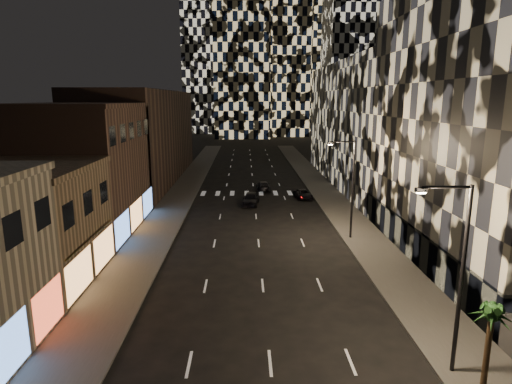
{
  "coord_description": "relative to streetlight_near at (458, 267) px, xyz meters",
  "views": [
    {
      "loc": [
        -1.18,
        -7.81,
        12.76
      ],
      "look_at": [
        -0.39,
        23.21,
        6.0
      ],
      "focal_mm": 30.0,
      "sensor_mm": 36.0,
      "label": 1
    }
  ],
  "objects": [
    {
      "name": "retail_tan",
      "position": [
        -25.35,
        11.0,
        -1.35
      ],
      "size": [
        10.0,
        10.0,
        8.0
      ],
      "primitive_type": "cube",
      "color": "#7F684C",
      "rests_on": "ground"
    },
    {
      "name": "palm_tree",
      "position": [
        1.0,
        -1.34,
        -1.84
      ],
      "size": [
        2.07,
        2.06,
        4.07
      ],
      "color": "#47331E",
      "rests_on": "sidewalk_right"
    },
    {
      "name": "car_dark_rightlane",
      "position": [
        -1.98,
        36.56,
        -4.78
      ],
      "size": [
        2.45,
        4.34,
        1.15
      ],
      "primitive_type": "imported",
      "rotation": [
        0.0,
        0.0,
        0.14
      ],
      "color": "black",
      "rests_on": "ground"
    },
    {
      "name": "sidewalk_right",
      "position": [
        1.65,
        40.0,
        -5.28
      ],
      "size": [
        4.0,
        120.0,
        0.15
      ],
      "primitive_type": "cube",
      "color": "#47443F",
      "rests_on": "ground"
    },
    {
      "name": "midrise_filler_right",
      "position": [
        11.65,
        47.0,
        3.65
      ],
      "size": [
        16.0,
        40.0,
        18.0
      ],
      "primitive_type": "cube",
      "color": "#232326",
      "rests_on": "ground"
    },
    {
      "name": "streetlight_far",
      "position": [
        0.0,
        20.0,
        0.0
      ],
      "size": [
        2.55,
        0.25,
        9.0
      ],
      "color": "black",
      "rests_on": "sidewalk_right"
    },
    {
      "name": "streetlight_near",
      "position": [
        0.0,
        0.0,
        0.0
      ],
      "size": [
        2.55,
        0.25,
        9.0
      ],
      "color": "black",
      "rests_on": "sidewalk_right"
    },
    {
      "name": "curb_right",
      "position": [
        -0.45,
        40.0,
        -5.28
      ],
      "size": [
        0.2,
        120.0,
        0.15
      ],
      "primitive_type": "cube",
      "color": "#4C4C47",
      "rests_on": "ground"
    },
    {
      "name": "car_dark_oncoming",
      "position": [
        -6.96,
        42.04,
        -4.72
      ],
      "size": [
        2.01,
        4.44,
        1.26
      ],
      "primitive_type": "imported",
      "rotation": [
        0.0,
        0.0,
        3.2
      ],
      "color": "black",
      "rests_on": "ground"
    },
    {
      "name": "retail_brown",
      "position": [
        -25.35,
        23.5,
        0.65
      ],
      "size": [
        10.0,
        15.0,
        12.0
      ],
      "primitive_type": "cube",
      "color": "brown",
      "rests_on": "ground"
    },
    {
      "name": "midrise_base",
      "position": [
        3.95,
        14.5,
        -3.85
      ],
      "size": [
        0.6,
        25.0,
        3.0
      ],
      "primitive_type": "cube",
      "color": "#383838",
      "rests_on": "ground"
    },
    {
      "name": "retail_filler_left",
      "position": [
        -25.35,
        50.0,
        1.65
      ],
      "size": [
        10.0,
        40.0,
        14.0
      ],
      "primitive_type": "cube",
      "color": "brown",
      "rests_on": "ground"
    },
    {
      "name": "curb_left",
      "position": [
        -16.25,
        40.0,
        -5.28
      ],
      "size": [
        0.2,
        120.0,
        0.15
      ],
      "primitive_type": "cube",
      "color": "#4C4C47",
      "rests_on": "ground"
    },
    {
      "name": "car_dark_midlane",
      "position": [
        -8.85,
        33.4,
        -4.59
      ],
      "size": [
        2.39,
        4.7,
        1.53
      ],
      "primitive_type": "imported",
      "rotation": [
        0.0,
        0.0,
        -0.13
      ],
      "color": "black",
      "rests_on": "ground"
    },
    {
      "name": "sidewalk_left",
      "position": [
        -18.35,
        40.0,
        -5.28
      ],
      "size": [
        4.0,
        120.0,
        0.15
      ],
      "primitive_type": "cube",
      "color": "#47443F",
      "rests_on": "ground"
    }
  ]
}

